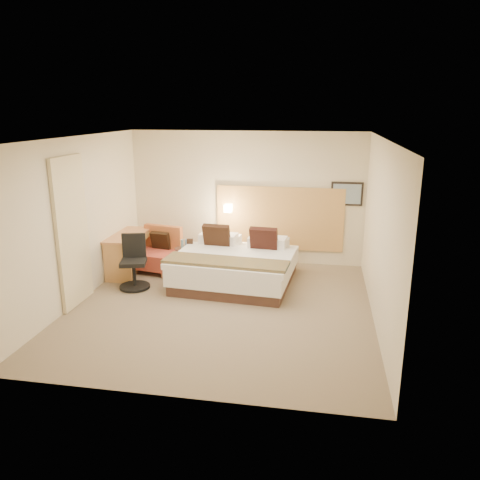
% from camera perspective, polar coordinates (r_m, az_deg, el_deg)
% --- Properties ---
extents(floor, '(4.80, 5.00, 0.02)m').
position_cam_1_polar(floor, '(7.70, -2.31, -8.26)').
color(floor, '#827058').
rests_on(floor, ground).
extents(ceiling, '(4.80, 5.00, 0.02)m').
position_cam_1_polar(ceiling, '(7.05, -2.55, 12.38)').
color(ceiling, white).
rests_on(ceiling, floor).
extents(wall_back, '(4.80, 0.02, 2.70)m').
position_cam_1_polar(wall_back, '(9.67, 0.76, 5.17)').
color(wall_back, beige).
rests_on(wall_back, floor).
extents(wall_front, '(4.80, 0.02, 2.70)m').
position_cam_1_polar(wall_front, '(4.95, -8.66, -5.41)').
color(wall_front, beige).
rests_on(wall_front, floor).
extents(wall_left, '(0.02, 5.00, 2.70)m').
position_cam_1_polar(wall_left, '(8.11, -19.31, 2.23)').
color(wall_left, beige).
rests_on(wall_left, floor).
extents(wall_right, '(0.02, 5.00, 2.70)m').
position_cam_1_polar(wall_right, '(7.15, 16.79, 0.72)').
color(wall_right, beige).
rests_on(wall_right, floor).
extents(headboard_panel, '(2.60, 0.04, 1.30)m').
position_cam_1_polar(headboard_panel, '(9.63, 4.83, 2.64)').
color(headboard_panel, tan).
rests_on(headboard_panel, wall_back).
extents(art_frame, '(0.62, 0.03, 0.47)m').
position_cam_1_polar(art_frame, '(9.51, 12.90, 5.51)').
color(art_frame, black).
rests_on(art_frame, wall_back).
extents(art_canvas, '(0.54, 0.01, 0.39)m').
position_cam_1_polar(art_canvas, '(9.49, 12.90, 5.49)').
color(art_canvas, '#768EA3').
rests_on(art_canvas, wall_back).
extents(lamp_arm, '(0.02, 0.12, 0.02)m').
position_cam_1_polar(lamp_arm, '(9.68, -1.38, 3.98)').
color(lamp_arm, silver).
rests_on(lamp_arm, wall_back).
extents(lamp_shade, '(0.15, 0.15, 0.15)m').
position_cam_1_polar(lamp_shade, '(9.63, -1.45, 3.90)').
color(lamp_shade, '#FFEDC6').
rests_on(lamp_shade, wall_back).
extents(curtain, '(0.06, 0.90, 2.42)m').
position_cam_1_polar(curtain, '(7.91, -19.77, 0.88)').
color(curtain, beige).
rests_on(curtain, wall_left).
extents(bottle_a, '(0.06, 0.06, 0.18)m').
position_cam_1_polar(bottle_a, '(9.18, -7.06, -0.46)').
color(bottle_a, '#7CABBF').
rests_on(bottle_a, side_table).
extents(bottle_b, '(0.06, 0.06, 0.18)m').
position_cam_1_polar(bottle_b, '(9.18, -6.57, -0.44)').
color(bottle_b, '#87AAD2').
rests_on(bottle_b, side_table).
extents(menu_folder, '(0.12, 0.06, 0.19)m').
position_cam_1_polar(menu_folder, '(9.14, -6.12, -0.45)').
color(menu_folder, '#332015').
rests_on(menu_folder, side_table).
extents(bed, '(2.24, 2.19, 1.02)m').
position_cam_1_polar(bed, '(8.66, -0.47, -3.06)').
color(bed, '#442B22').
rests_on(bed, floor).
extents(lounge_chair, '(0.94, 0.86, 0.86)m').
position_cam_1_polar(lounge_chair, '(9.44, -9.93, -1.63)').
color(lounge_chair, '#AF7F52').
rests_on(lounge_chair, floor).
extents(side_table, '(0.51, 0.51, 0.49)m').
position_cam_1_polar(side_table, '(9.25, -6.57, -2.30)').
color(side_table, white).
rests_on(side_table, floor).
extents(desk, '(0.63, 1.27, 0.78)m').
position_cam_1_polar(desk, '(9.33, -13.34, -0.28)').
color(desk, '#C57F4D').
rests_on(desk, floor).
extents(desk_chair, '(0.66, 0.66, 0.96)m').
position_cam_1_polar(desk_chair, '(8.60, -12.79, -3.15)').
color(desk_chair, black).
rests_on(desk_chair, floor).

